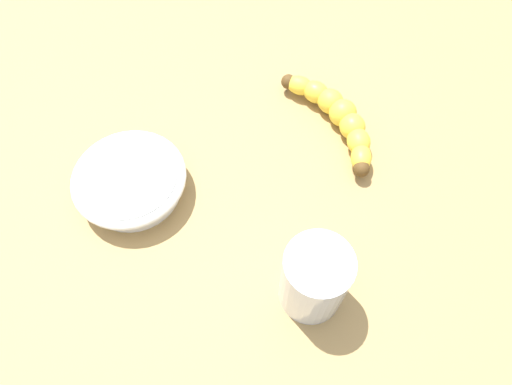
{
  "coord_description": "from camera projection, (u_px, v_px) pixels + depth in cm",
  "views": [
    {
      "loc": [
        2.95,
        -30.85,
        56.54
      ],
      "look_at": [
        4.03,
        -2.05,
        5.0
      ],
      "focal_mm": 32.27,
      "sensor_mm": 36.0,
      "label": 1
    }
  ],
  "objects": [
    {
      "name": "ceramic_bowl",
      "position": [
        131.0,
        183.0,
        0.59
      ],
      "size": [
        14.71,
        14.71,
        3.87
      ],
      "color": "white",
      "rests_on": "wooden_tabletop"
    },
    {
      "name": "banana",
      "position": [
        337.0,
        116.0,
        0.65
      ],
      "size": [
        11.71,
        18.04,
        3.95
      ],
      "rotation": [
        0.0,
        0.0,
        2.07
      ],
      "color": "yellow",
      "rests_on": "wooden_tabletop"
    },
    {
      "name": "wooden_tabletop",
      "position": [
        226.0,
        193.0,
        0.63
      ],
      "size": [
        120.0,
        120.0,
        3.0
      ],
      "primitive_type": "cube",
      "color": "#A1814C",
      "rests_on": "ground"
    },
    {
      "name": "smoothie_glass",
      "position": [
        314.0,
        279.0,
        0.5
      ],
      "size": [
        7.4,
        7.4,
        10.41
      ],
      "color": "silver",
      "rests_on": "wooden_tabletop"
    }
  ]
}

